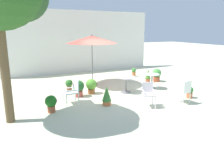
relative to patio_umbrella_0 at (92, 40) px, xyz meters
name	(u,v)px	position (x,y,z in m)	size (l,w,h in m)	color
ground_plane	(115,92)	(0.46, -1.61, -2.28)	(60.00, 60.00, 0.00)	beige
villa_facade	(80,42)	(0.46, 3.53, -0.30)	(9.77, 0.30, 3.97)	white
patio_umbrella_0	(92,40)	(0.00, 0.00, 0.00)	(2.49, 2.49, 2.54)	#2D2D2D
cafe_table_0	(152,79)	(2.31, -1.85, -1.78)	(0.68, 0.68, 0.72)	silver
cafe_table_1	(126,82)	(0.91, -1.84, -1.78)	(0.81, 0.81, 0.72)	white
patio_chair_0	(73,90)	(-1.57, -2.15, -1.76)	(0.51, 0.50, 0.93)	white
patio_chair_1	(184,90)	(2.22, -3.99, -1.75)	(0.47, 0.52, 0.91)	white
patio_chair_2	(148,92)	(0.81, -3.67, -1.75)	(0.57, 0.59, 0.88)	white
potted_plant_0	(134,72)	(2.92, 0.80, -2.01)	(0.26, 0.26, 0.51)	#C3703C
potted_plant_1	(107,95)	(-0.51, -2.91, -1.90)	(0.35, 0.35, 0.74)	#D0703C
potted_plant_2	(51,103)	(-2.49, -2.72, -1.94)	(0.41, 0.40, 0.59)	brown
potted_plant_3	(91,85)	(-0.56, -1.35, -1.91)	(0.48, 0.48, 0.66)	brown
potted_plant_4	(69,85)	(-1.38, -0.67, -1.95)	(0.33, 0.33, 0.57)	#A0532C
potted_plant_5	(148,76)	(2.82, -0.81, -1.91)	(0.29, 0.29, 0.71)	#C05D36
potted_plant_6	(79,88)	(-1.18, -1.51, -1.89)	(0.48, 0.48, 0.70)	#AC493D
potted_plant_7	(190,92)	(2.91, -3.63, -2.02)	(0.28, 0.28, 0.48)	#B8633D
potted_plant_8	(157,74)	(3.37, -0.83, -1.89)	(0.46, 0.46, 0.71)	#A54D30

